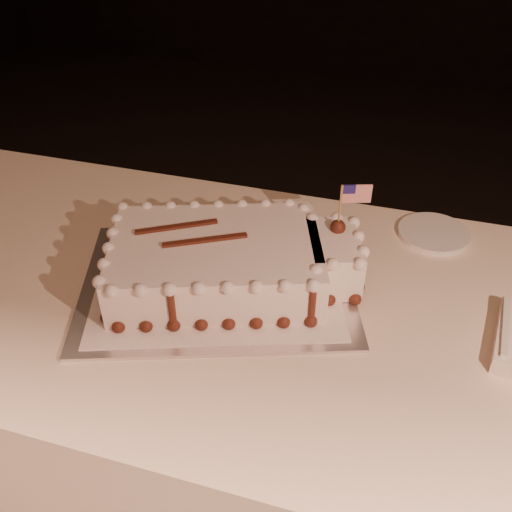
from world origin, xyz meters
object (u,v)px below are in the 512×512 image
(banquet_table, at_px, (259,419))
(cake_board, at_px, (217,283))
(sheet_cake, at_px, (231,261))
(side_plate, at_px, (434,233))

(banquet_table, distance_m, cake_board, 0.39)
(sheet_cake, relative_size, side_plate, 3.34)
(cake_board, distance_m, side_plate, 0.50)
(side_plate, bearing_deg, sheet_cake, -142.65)
(cake_board, bearing_deg, sheet_cake, 0.25)
(banquet_table, bearing_deg, sheet_cake, 159.27)
(sheet_cake, bearing_deg, side_plate, 37.35)
(sheet_cake, bearing_deg, banquet_table, -20.73)
(banquet_table, relative_size, side_plate, 15.41)
(side_plate, bearing_deg, cake_board, -143.65)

